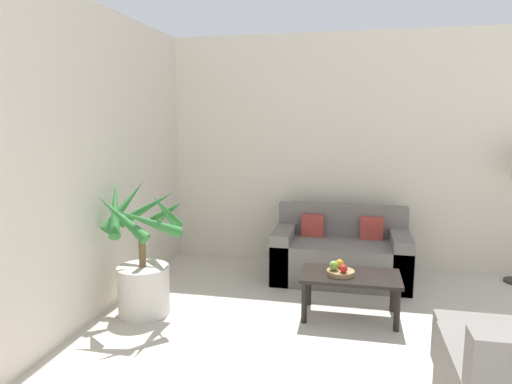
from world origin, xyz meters
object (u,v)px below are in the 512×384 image
(apple_green, at_px, (334,266))
(fruit_bowl, at_px, (340,273))
(coffee_table, at_px, (350,281))
(ottoman, at_px, (490,352))
(apple_red, at_px, (344,269))
(potted_palm, at_px, (143,266))
(orange_fruit, at_px, (339,263))
(sofa_loveseat, at_px, (341,254))

(apple_green, bearing_deg, fruit_bowl, 11.03)
(coffee_table, height_order, ottoman, coffee_table)
(coffee_table, bearing_deg, apple_red, -125.45)
(fruit_bowl, height_order, ottoman, fruit_bowl)
(coffee_table, bearing_deg, ottoman, -40.01)
(potted_palm, bearing_deg, ottoman, -9.80)
(apple_red, distance_m, ottoman, 1.24)
(coffee_table, bearing_deg, orange_fruit, 157.56)
(apple_red, bearing_deg, ottoman, -35.00)
(apple_red, height_order, ottoman, apple_red)
(apple_red, height_order, orange_fruit, orange_fruit)
(orange_fruit, bearing_deg, ottoman, -38.59)
(potted_palm, distance_m, sofa_loveseat, 2.12)
(fruit_bowl, distance_m, apple_green, 0.09)
(fruit_bowl, bearing_deg, sofa_loveseat, 91.37)
(coffee_table, bearing_deg, potted_palm, -170.27)
(apple_green, bearing_deg, sofa_loveseat, 88.08)
(fruit_bowl, relative_size, ottoman, 0.36)
(potted_palm, bearing_deg, apple_green, 9.16)
(fruit_bowl, relative_size, orange_fruit, 3.20)
(sofa_loveseat, height_order, ottoman, sofa_loveseat)
(sofa_loveseat, distance_m, apple_green, 1.03)
(fruit_bowl, bearing_deg, potted_palm, -170.77)
(ottoman, bearing_deg, coffee_table, 139.99)
(potted_palm, height_order, apple_green, potted_palm)
(ottoman, bearing_deg, apple_green, 145.49)
(apple_green, height_order, orange_fruit, apple_green)
(coffee_table, bearing_deg, fruit_bowl, -160.80)
(potted_palm, xyz_separation_m, sofa_loveseat, (1.69, 1.28, -0.17))
(apple_green, bearing_deg, coffee_table, 16.03)
(sofa_loveseat, distance_m, orange_fruit, 0.95)
(potted_palm, distance_m, coffee_table, 1.83)
(potted_palm, distance_m, orange_fruit, 1.73)
(coffee_table, bearing_deg, sofa_loveseat, 96.55)
(fruit_bowl, xyz_separation_m, apple_red, (0.03, -0.06, 0.06))
(apple_green, height_order, ottoman, apple_green)
(orange_fruit, bearing_deg, sofa_loveseat, 90.70)
(potted_palm, relative_size, orange_fruit, 16.26)
(coffee_table, height_order, orange_fruit, orange_fruit)
(sofa_loveseat, xyz_separation_m, orange_fruit, (0.01, -0.93, 0.19))
(potted_palm, distance_m, apple_red, 1.75)
(apple_red, bearing_deg, sofa_loveseat, 92.69)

